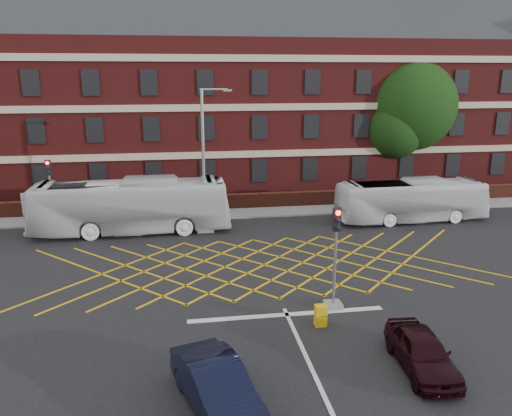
{
  "coord_description": "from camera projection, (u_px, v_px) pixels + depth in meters",
  "views": [
    {
      "loc": [
        -4.01,
        -21.4,
        9.41
      ],
      "look_at": [
        -0.49,
        1.5,
        3.16
      ],
      "focal_mm": 35.0,
      "sensor_mm": 36.0,
      "label": 1
    }
  ],
  "objects": [
    {
      "name": "ground",
      "position": [
        271.0,
        280.0,
        23.46
      ],
      "size": [
        120.0,
        120.0,
        0.0
      ],
      "primitive_type": "plane",
      "color": "black",
      "rests_on": "ground"
    },
    {
      "name": "victorian_building",
      "position": [
        228.0,
        93.0,
        42.45
      ],
      "size": [
        51.0,
        12.17,
        20.4
      ],
      "color": "#5D1817",
      "rests_on": "ground"
    },
    {
      "name": "boundary_wall",
      "position": [
        238.0,
        202.0,
        35.73
      ],
      "size": [
        56.0,
        0.5,
        1.1
      ],
      "primitive_type": "cube",
      "color": "#532016",
      "rests_on": "ground"
    },
    {
      "name": "far_pavement",
      "position": [
        240.0,
        212.0,
        34.9
      ],
      "size": [
        60.0,
        3.0,
        0.12
      ],
      "primitive_type": "cube",
      "color": "slate",
      "rests_on": "ground"
    },
    {
      "name": "box_junction_hatching",
      "position": [
        264.0,
        265.0,
        25.37
      ],
      "size": [
        8.22,
        8.22,
        0.02
      ],
      "primitive_type": "cube",
      "rotation": [
        0.0,
        0.0,
        0.79
      ],
      "color": "#CC990C",
      "rests_on": "ground"
    },
    {
      "name": "stop_line",
      "position": [
        287.0,
        315.0,
        20.12
      ],
      "size": [
        8.0,
        0.3,
        0.02
      ],
      "primitive_type": "cube",
      "color": "silver",
      "rests_on": "ground"
    },
    {
      "name": "bus_left",
      "position": [
        131.0,
        206.0,
        30.23
      ],
      "size": [
        11.9,
        2.84,
        3.31
      ],
      "primitive_type": "imported",
      "rotation": [
        0.0,
        0.0,
        1.58
      ],
      "color": "silver",
      "rests_on": "ground"
    },
    {
      "name": "bus_right",
      "position": [
        411.0,
        200.0,
        32.63
      ],
      "size": [
        10.0,
        2.57,
        2.77
      ],
      "primitive_type": "imported",
      "rotation": [
        0.0,
        0.0,
        1.59
      ],
      "color": "white",
      "rests_on": "ground"
    },
    {
      "name": "car_navy",
      "position": [
        217.0,
        387.0,
        14.28
      ],
      "size": [
        2.75,
        4.65,
        1.45
      ],
      "primitive_type": "imported",
      "rotation": [
        0.0,
        0.0,
        0.3
      ],
      "color": "black",
      "rests_on": "ground"
    },
    {
      "name": "car_maroon",
      "position": [
        422.0,
        351.0,
        16.28
      ],
      "size": [
        1.76,
        3.87,
        1.29
      ],
      "primitive_type": "imported",
      "rotation": [
        0.0,
        0.0,
        -0.07
      ],
      "color": "black",
      "rests_on": "ground"
    },
    {
      "name": "deciduous_tree",
      "position": [
        408.0,
        113.0,
        40.54
      ],
      "size": [
        7.7,
        7.51,
        10.64
      ],
      "color": "black",
      "rests_on": "ground"
    },
    {
      "name": "traffic_light_near",
      "position": [
        335.0,
        268.0,
        20.32
      ],
      "size": [
        0.7,
        0.7,
        4.27
      ],
      "color": "slate",
      "rests_on": "ground"
    },
    {
      "name": "traffic_light_far",
      "position": [
        52.0,
        200.0,
        31.29
      ],
      "size": [
        0.7,
        0.7,
        4.27
      ],
      "color": "slate",
      "rests_on": "ground"
    },
    {
      "name": "street_lamp",
      "position": [
        205.0,
        185.0,
        30.13
      ],
      "size": [
        2.25,
        1.0,
        8.59
      ],
      "color": "slate",
      "rests_on": "ground"
    },
    {
      "name": "direction_signs",
      "position": [
        31.0,
        204.0,
        31.68
      ],
      "size": [
        1.1,
        0.16,
        2.2
      ],
      "color": "gray",
      "rests_on": "ground"
    },
    {
      "name": "utility_cabinet",
      "position": [
        321.0,
        315.0,
        19.17
      ],
      "size": [
        0.44,
        0.37,
        0.83
      ],
      "primitive_type": "cube",
      "color": "gold",
      "rests_on": "ground"
    }
  ]
}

